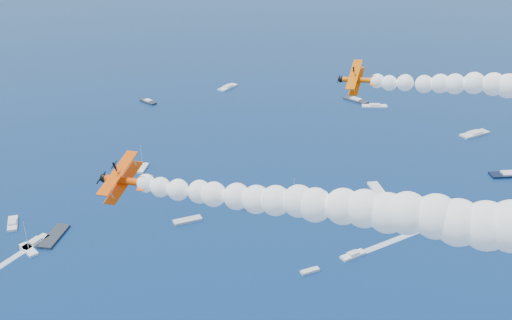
% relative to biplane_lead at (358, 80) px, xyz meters
% --- Properties ---
extents(biplane_lead, '(7.22, 8.78, 7.71)m').
position_rel_biplane_lead_xyz_m(biplane_lead, '(0.00, 0.00, 0.00)').
color(biplane_lead, '#F26105').
extents(biplane_trail, '(7.93, 9.61, 8.05)m').
position_rel_biplane_lead_xyz_m(biplane_trail, '(-21.86, -38.52, -5.15)').
color(biplane_trail, '#FF4F05').
extents(smoke_trail_trail, '(63.64, 7.08, 11.25)m').
position_rel_biplane_lead_xyz_m(smoke_trail_trail, '(9.74, -38.69, -2.73)').
color(smoke_trail_trail, white).
extents(spectator_boats, '(218.92, 176.68, 0.70)m').
position_rel_biplane_lead_xyz_m(spectator_boats, '(-10.30, 73.70, -58.67)').
color(spectator_boats, silver).
rests_on(spectator_boats, ground).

